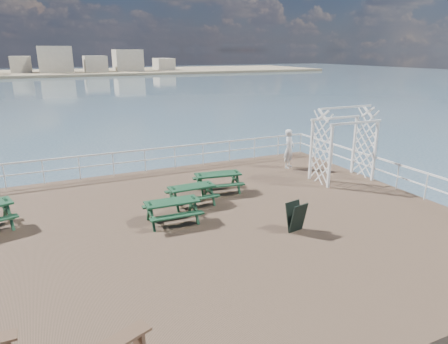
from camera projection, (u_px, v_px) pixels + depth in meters
ground at (198, 231)px, 13.10m from camera, size 18.00×14.00×0.30m
sea_backdrop at (89, 69)px, 134.68m from camera, size 300.00×300.00×9.20m
railing at (171, 179)px, 15.00m from camera, size 17.77×13.76×1.10m
picnic_table_b at (192, 191)px, 14.78m from camera, size 1.74×1.41×0.83m
picnic_table_c at (218, 178)px, 16.12m from camera, size 1.99×1.69×0.88m
picnic_table_e at (172, 207)px, 13.24m from camera, size 1.82×1.48×0.86m
trellis_arbor at (343, 148)px, 17.39m from camera, size 2.64×1.45×3.25m
sandwich_board at (296, 217)px, 12.60m from camera, size 0.66×0.54×0.97m
person at (289, 149)px, 19.35m from camera, size 0.83×0.78×1.90m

